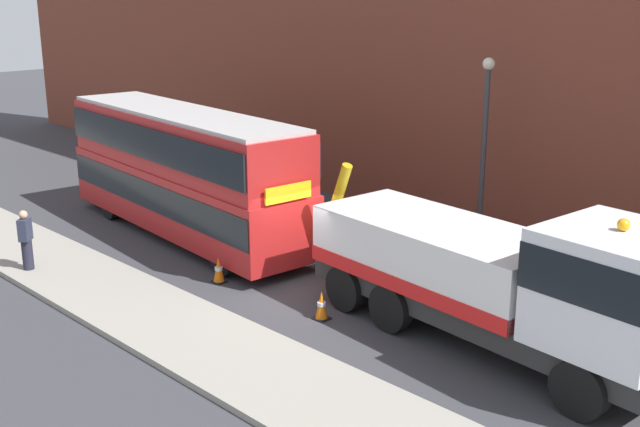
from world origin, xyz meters
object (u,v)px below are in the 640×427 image
object	(u,v)px
pedestrian_onlooker	(26,241)
street_lamp	(484,138)
recovery_tow_truck	(499,275)
double_decker_bus	(183,168)
traffic_cone_midway	(321,306)
traffic_cone_near_bus	(219,271)

from	to	relation	value
pedestrian_onlooker	street_lamp	bearing A→B (deg)	14.47
recovery_tow_truck	double_decker_bus	world-z (taller)	double_decker_bus
pedestrian_onlooker	street_lamp	xyz separation A→B (m)	(7.69, 10.75, 2.49)
double_decker_bus	traffic_cone_midway	xyz separation A→B (m)	(7.85, -1.62, -1.89)
traffic_cone_midway	street_lamp	world-z (taller)	street_lamp
traffic_cone_near_bus	street_lamp	distance (m)	8.70
traffic_cone_near_bus	pedestrian_onlooker	bearing A→B (deg)	-141.59
double_decker_bus	pedestrian_onlooker	xyz separation A→B (m)	(-0.16, -5.26, -1.25)
traffic_cone_near_bus	street_lamp	size ratio (longest dim) A/B	0.12
double_decker_bus	recovery_tow_truck	bearing A→B (deg)	5.12
pedestrian_onlooker	traffic_cone_midway	xyz separation A→B (m)	(8.01, 3.64, -0.64)
double_decker_bus	pedestrian_onlooker	distance (m)	5.41
double_decker_bus	street_lamp	world-z (taller)	street_lamp
traffic_cone_near_bus	street_lamp	world-z (taller)	street_lamp
double_decker_bus	pedestrian_onlooker	size ratio (longest dim) A/B	6.54
street_lamp	recovery_tow_truck	bearing A→B (deg)	-52.80
double_decker_bus	traffic_cone_near_bus	xyz separation A→B (m)	(4.12, -1.87, -1.89)
recovery_tow_truck	street_lamp	bearing A→B (deg)	132.54
double_decker_bus	pedestrian_onlooker	bearing A→B (deg)	-86.38
pedestrian_onlooker	recovery_tow_truck	bearing A→B (deg)	-16.26
recovery_tow_truck	traffic_cone_near_bus	bearing A→B (deg)	-161.18
recovery_tow_truck	double_decker_bus	distance (m)	11.75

